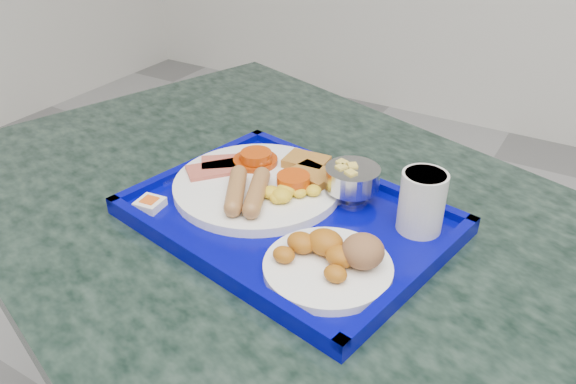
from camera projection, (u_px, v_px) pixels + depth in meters
The scene contains 9 objects.
table at pixel (286, 303), 0.99m from camera, with size 1.42×1.16×0.77m.
tray at pixel (288, 218), 0.85m from camera, with size 0.51×0.41×0.03m.
main_plate at pixel (261, 182), 0.90m from camera, with size 0.27×0.27×0.04m.
bread_plate at pixel (333, 259), 0.73m from camera, with size 0.17×0.17×0.06m.
fruit_bowl at pixel (352, 179), 0.87m from camera, with size 0.08×0.08×0.06m.
juice_cup at pixel (422, 200), 0.79m from camera, with size 0.07×0.07×0.09m.
spoon at pixel (226, 160), 0.99m from camera, with size 0.03×0.17×0.01m.
knife at pixel (199, 169), 0.97m from camera, with size 0.01×0.19×0.00m, color #B4B5B7.
jam_packet at pixel (150, 204), 0.86m from camera, with size 0.04×0.04×0.02m.
Camera 1 is at (-0.28, 0.13, 1.25)m, focal length 35.00 mm.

